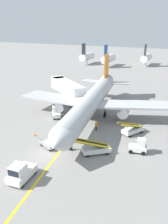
# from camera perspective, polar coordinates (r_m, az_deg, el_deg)

# --- Properties ---
(ground_plane) EXTENTS (300.00, 300.00, 0.00)m
(ground_plane) POSITION_cam_1_polar(r_m,az_deg,el_deg) (32.44, -8.16, -10.11)
(ground_plane) COLOR gray
(taxi_line_yellow) EXTENTS (13.25, 78.99, 0.01)m
(taxi_line_yellow) POSITION_cam_1_polar(r_m,az_deg,el_deg) (36.11, -3.70, -6.50)
(taxi_line_yellow) COLOR yellow
(taxi_line_yellow) RESTS_ON ground
(airliner) EXTENTS (28.23, 35.25, 10.10)m
(airliner) POSITION_cam_1_polar(r_m,az_deg,el_deg) (42.27, 1.94, 2.73)
(airliner) COLOR #B2B5BA
(airliner) RESTS_ON ground
(jet_bridge) EXTENTS (11.71, 9.70, 4.85)m
(jet_bridge) POSITION_cam_1_polar(r_m,az_deg,el_deg) (51.78, -4.59, 6.25)
(jet_bridge) COLOR silver
(jet_bridge) RESTS_ON ground
(pushback_tug) EXTENTS (2.17, 3.74, 2.20)m
(pushback_tug) POSITION_cam_1_polar(r_m,az_deg,el_deg) (27.78, -15.28, -14.14)
(pushback_tug) COLOR silver
(pushback_tug) RESTS_ON ground
(baggage_tug_near_wing) EXTENTS (2.55, 2.67, 2.10)m
(baggage_tug_near_wing) POSITION_cam_1_polar(r_m,az_deg,el_deg) (43.80, -6.87, -0.20)
(baggage_tug_near_wing) COLOR silver
(baggage_tug_near_wing) RESTS_ON ground
(baggage_tug_by_cargo_door) EXTENTS (2.60, 1.72, 2.10)m
(baggage_tug_by_cargo_door) POSITION_cam_1_polar(r_m,az_deg,el_deg) (32.83, 13.27, -8.23)
(baggage_tug_by_cargo_door) COLOR silver
(baggage_tug_by_cargo_door) RESTS_ON ground
(belt_loader_forward_hold) EXTENTS (4.73, 4.04, 2.59)m
(belt_loader_forward_hold) POSITION_cam_1_polar(r_m,az_deg,el_deg) (31.86, 2.85, -8.91)
(belt_loader_forward_hold) COLOR silver
(belt_loader_forward_hold) RESTS_ON ground
(belt_loader_aft_hold) EXTENTS (3.58, 4.96, 2.59)m
(belt_loader_aft_hold) POSITION_cam_1_polar(r_m,az_deg,el_deg) (38.04, 11.79, -4.14)
(belt_loader_aft_hold) COLOR silver
(belt_loader_aft_hold) RESTS_ON ground
(baggage_cart_loaded) EXTENTS (3.79, 2.47, 0.94)m
(baggage_cart_loaded) POSITION_cam_1_polar(r_m,az_deg,el_deg) (33.90, -8.63, -7.77)
(baggage_cart_loaded) COLOR #A5A5A8
(baggage_cart_loaded) RESTS_ON ground
(ground_crew_marshaller) EXTENTS (0.36, 0.24, 1.70)m
(ground_crew_marshaller) POSITION_cam_1_polar(r_m,az_deg,el_deg) (38.23, 3.03, -3.35)
(ground_crew_marshaller) COLOR #26262D
(ground_crew_marshaller) RESTS_ON ground
(safety_cone_nose_left) EXTENTS (0.36, 0.36, 0.44)m
(safety_cone_nose_left) POSITION_cam_1_polar(r_m,az_deg,el_deg) (37.58, -11.97, -5.43)
(safety_cone_nose_left) COLOR orange
(safety_cone_nose_left) RESTS_ON ground
(safety_cone_nose_right) EXTENTS (0.36, 0.36, 0.44)m
(safety_cone_nose_right) POSITION_cam_1_polar(r_m,az_deg,el_deg) (49.37, -2.34, 1.53)
(safety_cone_nose_right) COLOR orange
(safety_cone_nose_right) RESTS_ON ground
(distant_aircraft_far_left) EXTENTS (3.00, 10.10, 8.80)m
(distant_aircraft_far_left) POSITION_cam_1_polar(r_m,az_deg,el_deg) (103.17, 0.73, 13.49)
(distant_aircraft_far_left) COLOR silver
(distant_aircraft_far_left) RESTS_ON ground
(distant_aircraft_mid_left) EXTENTS (3.00, 10.10, 8.80)m
(distant_aircraft_mid_left) POSITION_cam_1_polar(r_m,az_deg,el_deg) (97.40, 6.00, 12.94)
(distant_aircraft_mid_left) COLOR silver
(distant_aircraft_mid_left) RESTS_ON ground
(distant_aircraft_mid_right) EXTENTS (3.00, 10.10, 8.80)m
(distant_aircraft_mid_right) POSITION_cam_1_polar(r_m,az_deg,el_deg) (102.53, 15.00, 12.76)
(distant_aircraft_mid_right) COLOR silver
(distant_aircraft_mid_right) RESTS_ON ground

